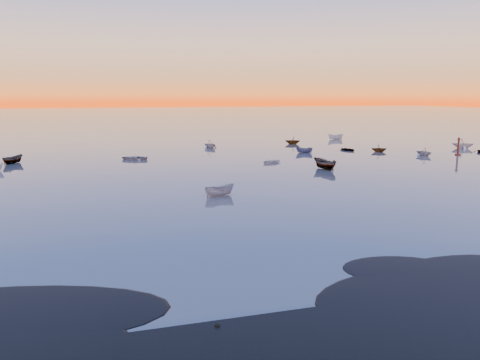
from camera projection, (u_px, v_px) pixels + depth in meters
name	position (u px, v px, depth m)	size (l,w,h in m)	color
ground	(162.00, 136.00, 122.42)	(600.00, 600.00, 0.00)	#6B6259
mud_lobes	(378.00, 282.00, 27.07)	(140.00, 6.00, 0.07)	black
moored_fleet	(197.00, 160.00, 78.05)	(124.00, 58.00, 1.20)	silver
boat_near_center	(220.00, 196.00, 50.26)	(3.47, 1.47, 1.20)	gray
boat_near_right	(424.00, 156.00, 83.56)	(3.29, 1.48, 1.15)	gray
channel_marker	(458.00, 148.00, 84.34)	(0.96, 0.96, 3.42)	#47150F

